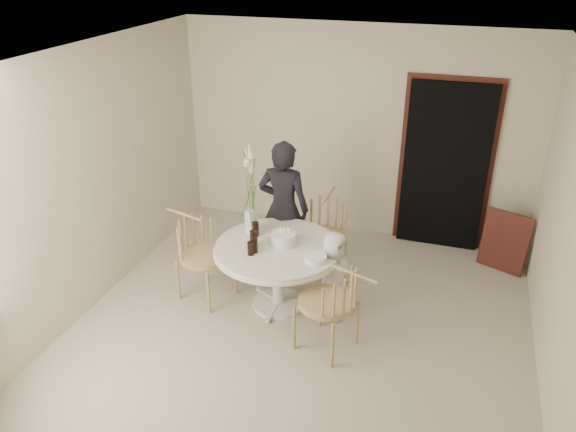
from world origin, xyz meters
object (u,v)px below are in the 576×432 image
(chair_left, at_px, (195,244))
(flower_vase, at_px, (250,198))
(chair_right, at_px, (339,298))
(birthday_cake, at_px, (284,239))
(girl, at_px, (284,209))
(table, at_px, (278,256))
(chair_far, at_px, (325,225))
(boy, at_px, (333,275))

(chair_left, distance_m, flower_vase, 0.79)
(chair_right, bearing_deg, birthday_cake, -109.69)
(chair_left, relative_size, girl, 0.59)
(flower_vase, bearing_deg, birthday_cake, -20.42)
(girl, bearing_deg, table, 103.25)
(chair_far, bearing_deg, table, -109.05)
(chair_left, bearing_deg, table, -70.52)
(chair_left, height_order, birthday_cake, chair_left)
(birthday_cake, bearing_deg, chair_right, -39.21)
(table, relative_size, boy, 1.37)
(table, xyz_separation_m, boy, (0.59, 0.01, -0.13))
(table, xyz_separation_m, flower_vase, (-0.37, 0.21, 0.51))
(table, bearing_deg, chair_right, -34.92)
(girl, bearing_deg, chair_far, -166.75)
(chair_right, distance_m, chair_left, 1.78)
(table, distance_m, chair_far, 0.86)
(chair_right, distance_m, birthday_cake, 0.97)
(chair_far, distance_m, girl, 0.51)
(girl, relative_size, birthday_cake, 6.10)
(boy, bearing_deg, chair_left, 107.85)
(flower_vase, bearing_deg, girl, 67.58)
(chair_left, relative_size, birthday_cake, 3.61)
(birthday_cake, bearing_deg, flower_vase, 159.58)
(chair_left, height_order, flower_vase, flower_vase)
(chair_right, height_order, flower_vase, flower_vase)
(chair_far, distance_m, chair_left, 1.49)
(chair_left, relative_size, boy, 0.99)
(table, height_order, girl, girl)
(boy, bearing_deg, chair_far, 36.32)
(chair_right, height_order, birthday_cake, chair_right)
(chair_right, height_order, boy, boy)
(table, distance_m, chair_right, 0.95)
(boy, distance_m, flower_vase, 1.18)
(chair_right, distance_m, flower_vase, 1.47)
(table, relative_size, chair_far, 1.38)
(chair_far, relative_size, birthday_cake, 3.62)
(chair_right, distance_m, boy, 0.60)
(chair_far, xyz_separation_m, flower_vase, (-0.66, -0.60, 0.50))
(chair_right, distance_m, girl, 1.58)
(chair_far, relative_size, girl, 0.59)
(birthday_cake, bearing_deg, boy, -4.61)
(chair_far, bearing_deg, boy, -68.64)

